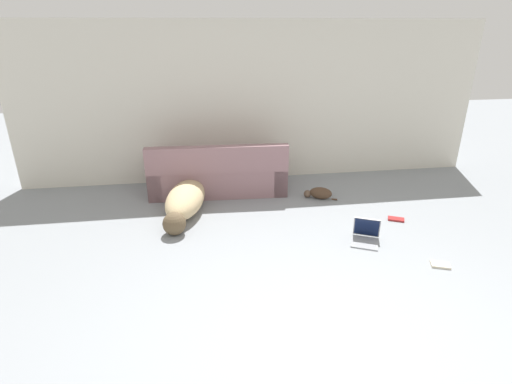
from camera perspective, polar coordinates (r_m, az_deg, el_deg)
The scene contains 8 objects.
ground_plane at distance 3.42m, azimuth 9.81°, elevation -21.44°, with size 20.00×20.00×0.00m, color gray.
wall_back at distance 6.37m, azimuth -0.25°, elevation 12.55°, with size 7.30×0.06×2.44m.
couch at distance 6.04m, azimuth -5.43°, elevation 2.44°, with size 2.05×0.86×0.80m.
dog at distance 5.42m, azimuth -10.16°, elevation -1.29°, with size 0.70×1.63×0.37m.
cat at distance 5.90m, azimuth 9.00°, elevation -0.17°, with size 0.48×0.29×0.18m.
laptop_open at distance 4.90m, azimuth 15.42°, elevation -5.77°, with size 0.42×0.43×0.27m.
book_red at distance 5.54m, azimuth 19.38°, elevation -3.68°, with size 0.23×0.19×0.02m.
book_cream at distance 4.73m, azimuth 24.84°, elevation -9.42°, with size 0.22×0.18×0.02m.
Camera 1 is at (-0.89, -2.30, 2.38)m, focal length 28.00 mm.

